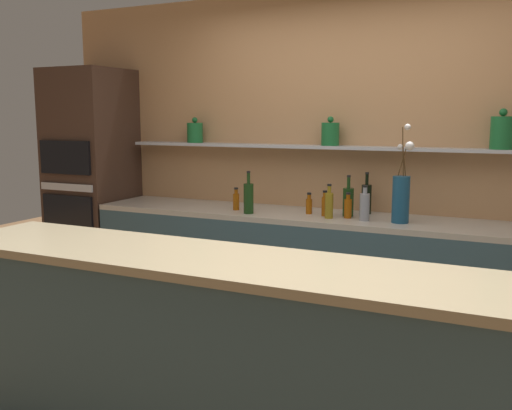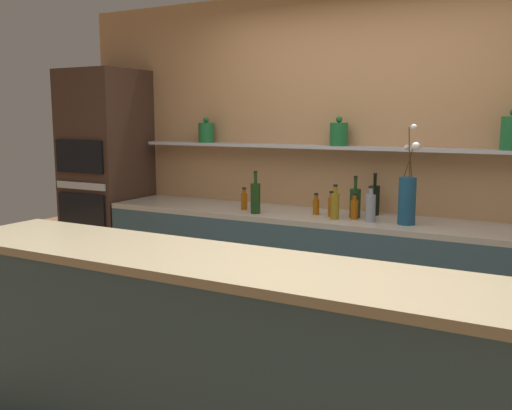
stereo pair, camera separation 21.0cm
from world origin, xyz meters
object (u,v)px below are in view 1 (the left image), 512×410
object	(u,v)px
bottle_wine_4	(348,201)
flower_vase	(401,195)
oven_tower	(92,186)
bottle_sauce_2	(348,207)
bottle_wine_8	(249,198)
bottle_sauce_3	(309,205)
bottle_wine_1	(366,198)
bottle_sauce_5	(325,205)
bottle_spirit_7	(365,206)
bottle_sauce_6	(236,201)
bottle_oil_0	(329,204)

from	to	relation	value
bottle_wine_4	flower_vase	bearing A→B (deg)	-13.83
oven_tower	bottle_sauce_2	size ratio (longest dim) A/B	11.07
flower_vase	bottle_wine_8	bearing A→B (deg)	-174.91
oven_tower	bottle_sauce_2	world-z (taller)	oven_tower
bottle_sauce_2	bottle_sauce_3	size ratio (longest dim) A/B	1.16
bottle_sauce_2	oven_tower	bearing A→B (deg)	178.81
bottle_sauce_2	bottle_wine_1	bearing A→B (deg)	73.19
oven_tower	bottle_sauce_5	xyz separation A→B (m)	(2.19, -0.03, -0.02)
bottle_sauce_2	bottle_sauce_5	distance (m)	0.18
oven_tower	bottle_spirit_7	xyz separation A→B (m)	(2.50, -0.10, -0.00)
oven_tower	bottle_sauce_6	distance (m)	1.48
bottle_wine_1	bottle_sauce_2	world-z (taller)	bottle_wine_1
bottle_sauce_6	bottle_wine_4	bearing A→B (deg)	6.01
oven_tower	bottle_spirit_7	bearing A→B (deg)	-2.24
bottle_wine_1	bottle_sauce_3	xyz separation A→B (m)	(-0.38, -0.19, -0.05)
oven_tower	bottle_sauce_3	bearing A→B (deg)	0.02
bottle_oil_0	bottle_wine_4	size ratio (longest dim) A/B	0.82
bottle_sauce_2	bottle_sauce_5	size ratio (longest dim) A/B	0.99
bottle_sauce_5	bottle_sauce_6	world-z (taller)	bottle_sauce_5
bottle_wine_4	bottle_sauce_6	bearing A→B (deg)	-173.99
bottle_wine_4	bottle_sauce_5	bearing A→B (deg)	-160.16
bottle_oil_0	bottle_wine_1	size ratio (longest dim) A/B	0.79
bottle_wine_1	bottle_sauce_3	bearing A→B (deg)	-153.99
bottle_wine_4	bottle_sauce_6	world-z (taller)	bottle_wine_4
bottle_spirit_7	bottle_sauce_3	bearing A→B (deg)	167.52
oven_tower	flower_vase	xyz separation A→B (m)	(2.75, -0.07, 0.09)
flower_vase	bottle_sauce_6	distance (m)	1.27
bottle_sauce_3	bottle_spirit_7	xyz separation A→B (m)	(0.44, -0.10, 0.03)
bottle_wine_8	oven_tower	bearing A→B (deg)	174.01
bottle_oil_0	flower_vase	bearing A→B (deg)	4.80
oven_tower	flower_vase	size ratio (longest dim) A/B	3.06
flower_vase	bottle_wine_4	size ratio (longest dim) A/B	2.23
bottle_wine_1	bottle_sauce_3	distance (m)	0.43
bottle_oil_0	bottle_wine_8	bearing A→B (deg)	-174.67
bottle_wine_1	bottle_spirit_7	bearing A→B (deg)	-78.06
bottle_wine_4	bottle_wine_8	distance (m)	0.74
bottle_sauce_3	bottle_sauce_2	bearing A→B (deg)	-9.09
bottle_spirit_7	oven_tower	bearing A→B (deg)	177.76
oven_tower	bottle_sauce_6	world-z (taller)	oven_tower
bottle_wine_4	bottle_sauce_6	distance (m)	0.87
bottle_wine_1	bottle_spirit_7	size ratio (longest dim) A/B	1.25
oven_tower	flower_vase	distance (m)	2.75
bottle_sauce_3	bottle_wine_8	bearing A→B (deg)	-157.47
bottle_sauce_6	bottle_spirit_7	size ratio (longest dim) A/B	0.71
bottle_sauce_6	oven_tower	bearing A→B (deg)	177.40
oven_tower	bottle_oil_0	distance (m)	2.25
oven_tower	bottle_sauce_5	world-z (taller)	oven_tower
bottle_wine_1	bottle_wine_4	size ratio (longest dim) A/B	1.04
flower_vase	bottle_spirit_7	world-z (taller)	flower_vase
bottle_wine_1	bottle_sauce_2	size ratio (longest dim) A/B	1.68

